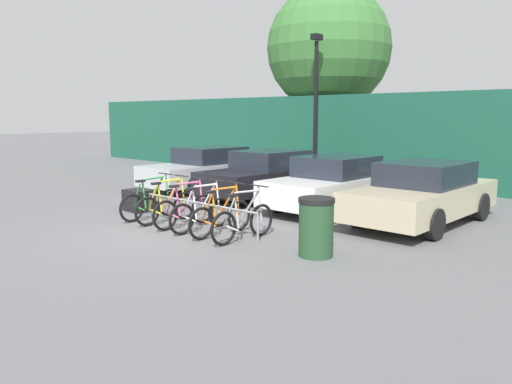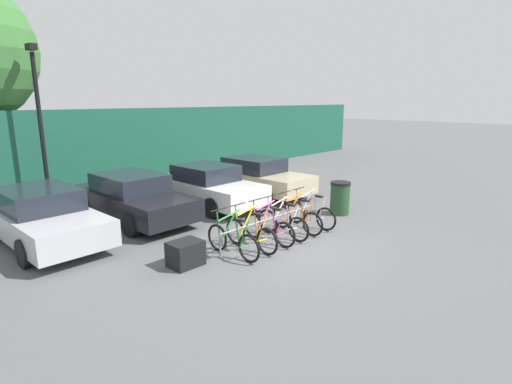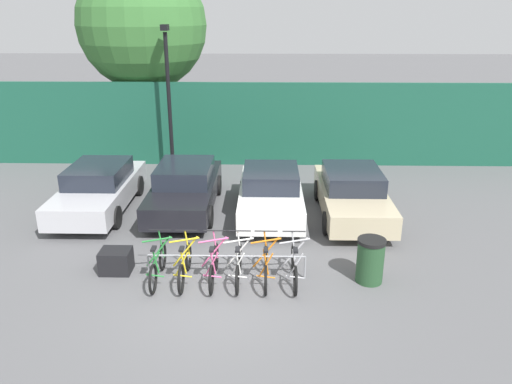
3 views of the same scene
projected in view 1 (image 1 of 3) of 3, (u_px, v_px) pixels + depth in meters
ground_plane at (171, 232)px, 10.48m from camera, size 120.00×120.00×0.00m
hoarding_wall at (392, 140)px, 17.12m from camera, size 36.00×0.16×3.18m
bike_rack at (198, 206)px, 10.83m from camera, size 3.59×0.04×0.57m
bicycle_green at (151, 203)px, 11.77m from camera, size 0.68×1.71×1.05m
bicycle_yellow at (167, 206)px, 11.36m from camera, size 0.68×1.71×1.05m
bicycle_pink at (185, 210)px, 10.92m from camera, size 0.68×1.71×1.05m
bicycle_white at (201, 213)px, 10.55m from camera, size 0.68×1.71×1.05m
bicycle_orange at (221, 217)px, 10.14m from camera, size 0.68×1.71×1.05m
bicycle_silver at (243, 222)px, 9.72m from camera, size 0.68×1.71×1.05m
car_silver at (209, 168)px, 16.51m from camera, size 1.91×4.55×1.40m
car_black at (270, 174)px, 14.85m from camera, size 1.91×4.52×1.40m
car_white at (335, 184)px, 12.82m from camera, size 1.91×4.14×1.40m
car_beige at (423, 193)px, 11.22m from camera, size 1.91×4.46×1.40m
lamp_post at (316, 100)px, 17.88m from camera, size 0.24×0.44×5.26m
trash_bin at (316, 227)px, 8.61m from camera, size 0.63×0.63×1.03m
cargo_crate at (139, 200)px, 12.76m from camera, size 0.70×0.56×0.55m
tree_behind_hoarding at (329, 49)px, 20.55m from camera, size 5.09×5.09×7.70m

